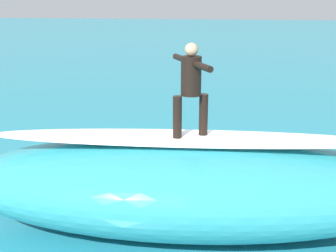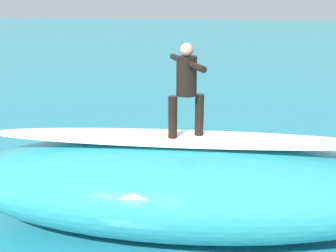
# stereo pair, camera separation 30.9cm
# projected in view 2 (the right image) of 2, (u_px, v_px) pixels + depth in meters

# --- Properties ---
(ground_plane) EXTENTS (120.00, 120.00, 0.00)m
(ground_plane) POSITION_uv_depth(u_px,v_px,m) (218.00, 186.00, 9.26)
(ground_plane) COLOR teal
(wave_crest) EXTENTS (7.82, 3.09, 1.58)m
(wave_crest) POSITION_uv_depth(u_px,v_px,m) (182.00, 185.00, 7.41)
(wave_crest) COLOR teal
(wave_crest) RESTS_ON ground_plane
(wave_foam_lip) EXTENTS (6.57, 1.31, 0.08)m
(wave_foam_lip) POSITION_uv_depth(u_px,v_px,m) (182.00, 138.00, 7.17)
(wave_foam_lip) COLOR white
(wave_foam_lip) RESTS_ON wave_crest
(surfboard_riding) EXTENTS (1.89, 1.28, 0.08)m
(surfboard_riding) POSITION_uv_depth(u_px,v_px,m) (186.00, 138.00, 7.16)
(surfboard_riding) COLOR silver
(surfboard_riding) RESTS_ON wave_crest
(surfer_riding) EXTENTS (0.72, 1.30, 1.49)m
(surfer_riding) POSITION_uv_depth(u_px,v_px,m) (187.00, 83.00, 6.90)
(surfer_riding) COLOR black
(surfer_riding) RESTS_ON surfboard_riding
(surfboard_paddling) EXTENTS (2.28, 1.72, 0.06)m
(surfboard_paddling) POSITION_uv_depth(u_px,v_px,m) (157.00, 147.00, 11.48)
(surfboard_paddling) COLOR yellow
(surfboard_paddling) RESTS_ON ground_plane
(surfer_paddling) EXTENTS (1.60, 1.13, 0.32)m
(surfer_paddling) POSITION_uv_depth(u_px,v_px,m) (152.00, 142.00, 11.38)
(surfer_paddling) COLOR black
(surfer_paddling) RESTS_ON surfboard_paddling
(foam_patch_near) EXTENTS (0.64, 0.52, 0.16)m
(foam_patch_near) POSITION_uv_depth(u_px,v_px,m) (105.00, 207.00, 8.20)
(foam_patch_near) COLOR white
(foam_patch_near) RESTS_ON ground_plane
(foam_patch_mid) EXTENTS (0.99, 0.83, 0.15)m
(foam_patch_mid) POSITION_uv_depth(u_px,v_px,m) (275.00, 167.00, 10.10)
(foam_patch_mid) COLOR white
(foam_patch_mid) RESTS_ON ground_plane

